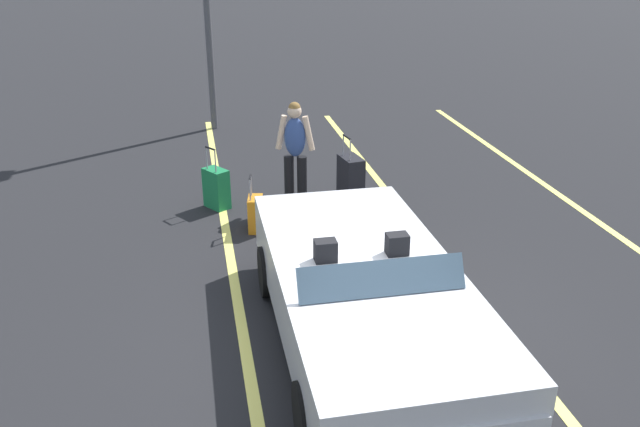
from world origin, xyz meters
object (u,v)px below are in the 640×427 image
object	(u,v)px
traveler_person	(295,149)
convertible_car	(371,309)
suitcase_large_black	(351,180)
suitcase_small_carryon	(256,214)
suitcase_medium_bright	(217,188)

from	to	relation	value
traveler_person	convertible_car	bearing A→B (deg)	20.80
suitcase_large_black	suitcase_small_carryon	xyz separation A→B (m)	(0.77, -1.58, -0.12)
convertible_car	suitcase_small_carryon	distance (m)	3.41
suitcase_large_black	suitcase_medium_bright	size ratio (longest dim) A/B	1.10
suitcase_large_black	traveler_person	distance (m)	1.04
traveler_person	suitcase_small_carryon	bearing A→B (deg)	-23.56
convertible_car	suitcase_medium_bright	size ratio (longest dim) A/B	4.22
suitcase_small_carryon	traveler_person	bearing A→B (deg)	56.98
suitcase_medium_bright	traveler_person	bearing A→B (deg)	-43.91
suitcase_small_carryon	traveler_person	size ratio (longest dim) A/B	0.50
suitcase_large_black	suitcase_medium_bright	xyz separation A→B (m)	(-0.19, -2.07, -0.06)
convertible_car	suitcase_medium_bright	bearing A→B (deg)	-163.64
suitcase_medium_bright	suitcase_small_carryon	size ratio (longest dim) A/B	1.20
suitcase_large_black	suitcase_small_carryon	size ratio (longest dim) A/B	1.32
suitcase_medium_bright	convertible_car	bearing A→B (deg)	-107.10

